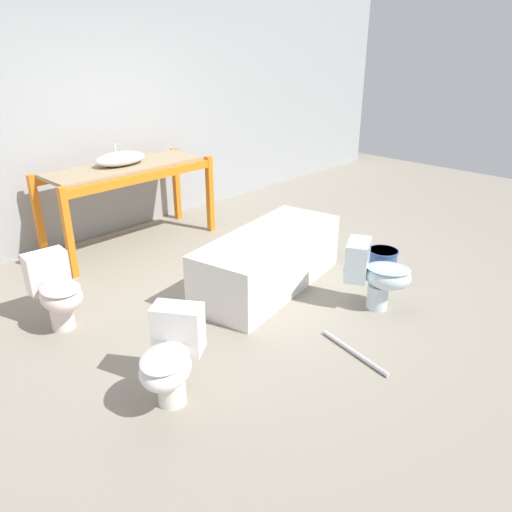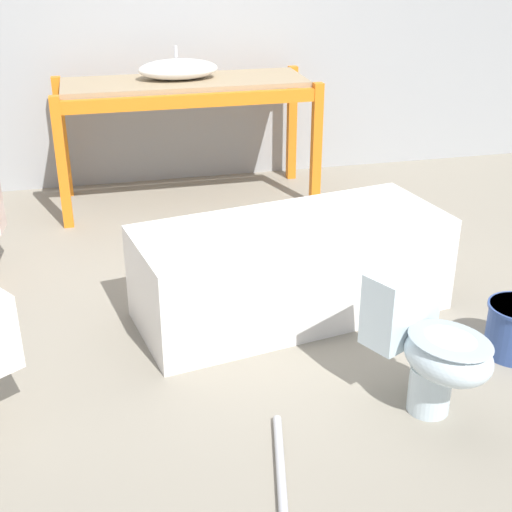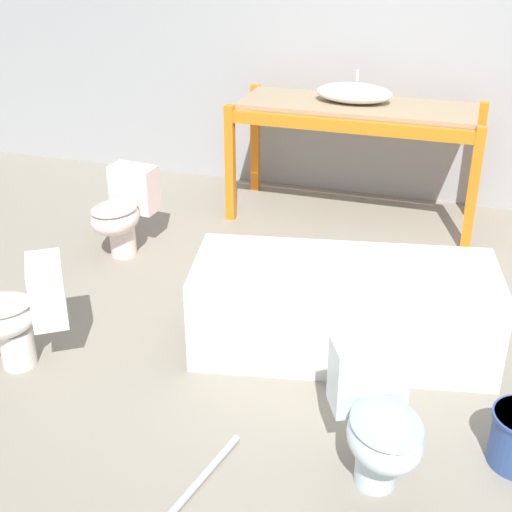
% 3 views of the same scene
% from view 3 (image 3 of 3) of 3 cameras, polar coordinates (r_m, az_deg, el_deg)
% --- Properties ---
extents(ground_plane, '(12.00, 12.00, 0.00)m').
position_cam_3_polar(ground_plane, '(4.41, 5.48, -5.60)').
color(ground_plane, gray).
extents(warehouse_wall_rear, '(10.80, 0.08, 3.20)m').
position_cam_3_polar(warehouse_wall_rear, '(6.00, 11.11, 19.27)').
color(warehouse_wall_rear, '#9EA0A3').
rests_on(warehouse_wall_rear, ground_plane).
extents(shelving_rack, '(1.91, 0.74, 0.94)m').
position_cam_3_polar(shelving_rack, '(5.63, 8.06, 10.56)').
color(shelving_rack, orange).
rests_on(shelving_rack, ground_plane).
extents(sink_basin, '(0.58, 0.34, 0.23)m').
position_cam_3_polar(sink_basin, '(5.61, 7.85, 12.80)').
color(sink_basin, white).
rests_on(sink_basin, shelving_rack).
extents(bathtub_main, '(1.78, 0.96, 0.54)m').
position_cam_3_polar(bathtub_main, '(4.06, 7.01, -3.71)').
color(bathtub_main, white).
rests_on(bathtub_main, ground_plane).
extents(toilet_near, '(0.38, 0.59, 0.61)m').
position_cam_3_polar(toilet_near, '(5.21, -10.61, 3.63)').
color(toilet_near, silver).
rests_on(toilet_near, ground_plane).
extents(toilet_far, '(0.54, 0.65, 0.61)m').
position_cam_3_polar(toilet_far, '(3.22, 9.74, -12.64)').
color(toilet_far, silver).
rests_on(toilet_far, ground_plane).
extents(toilet_extra, '(0.65, 0.58, 0.61)m').
position_cam_3_polar(toilet_extra, '(4.10, -18.55, -4.24)').
color(toilet_extra, white).
rests_on(toilet_extra, ground_plane).
extents(loose_pipe, '(0.18, 0.68, 0.04)m').
position_cam_3_polar(loose_pipe, '(3.36, -4.72, -17.66)').
color(loose_pipe, '#B7B7BC').
rests_on(loose_pipe, ground_plane).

